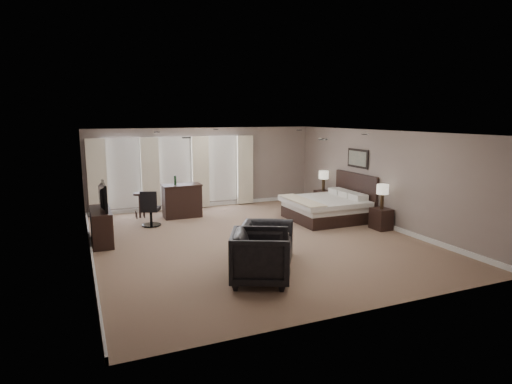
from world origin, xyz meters
name	(u,v)px	position (x,y,z in m)	size (l,w,h in m)	color
room	(255,187)	(0.00, 0.00, 1.30)	(7.60, 8.60, 2.64)	#886B56
window_bay	(176,173)	(-1.00, 4.11, 1.20)	(5.25, 0.20, 2.30)	silver
bed	(324,198)	(2.58, 1.04, 0.66)	(2.06, 1.97, 1.31)	silver
nightstand_near	(381,219)	(3.47, -0.41, 0.28)	(0.42, 0.51, 0.56)	black
nightstand_far	(323,199)	(3.47, 2.49, 0.28)	(0.43, 0.52, 0.57)	black
lamp_near	(382,197)	(3.47, -0.41, 0.88)	(0.31, 0.31, 0.65)	beige
lamp_far	(324,181)	(3.47, 2.49, 0.90)	(0.32, 0.32, 0.66)	beige
wall_art	(358,158)	(3.70, 1.04, 1.75)	(0.04, 0.96, 0.56)	slate
dresser	(101,226)	(-3.45, 1.17, 0.40)	(0.45, 1.39, 0.81)	black
tv	(100,207)	(-3.45, 1.17, 0.88)	(1.10, 0.63, 0.14)	black
armchair_near	(266,237)	(-0.40, -1.53, 0.52)	(1.18, 0.77, 1.03)	black
armchair_far	(261,254)	(-0.96, -2.55, 0.53)	(1.02, 0.96, 1.05)	black
bar_counter	(182,201)	(-1.07, 3.03, 0.50)	(1.14, 0.59, 0.99)	black
bar_stool_left	(140,205)	(-2.25, 3.41, 0.37)	(0.35, 0.35, 0.75)	black
bar_stool_right	(171,204)	(-1.34, 3.26, 0.38)	(0.36, 0.36, 0.77)	black
desk_chair	(151,208)	(-2.11, 2.31, 0.50)	(0.51, 0.51, 1.00)	black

